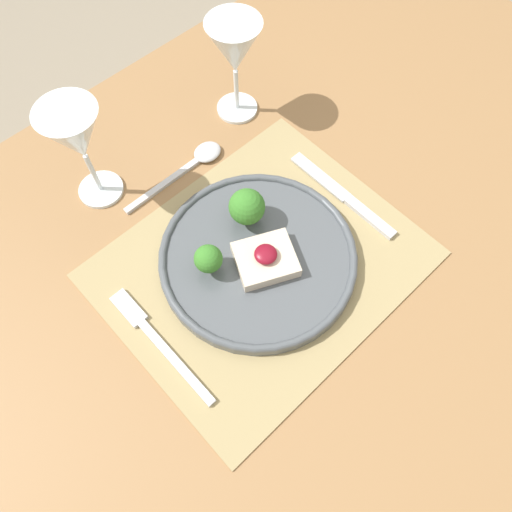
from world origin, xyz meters
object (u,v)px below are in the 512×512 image
fork (155,338)px  knife (349,200)px  dinner_plate (255,256)px  wine_glass_near (235,51)px  spoon (195,161)px  wine_glass_far (77,138)px

fork → knife: (0.36, -0.03, 0.00)m
dinner_plate → fork: bearing=178.0°
dinner_plate → wine_glass_near: size_ratio=1.66×
spoon → fork: bearing=-138.1°
wine_glass_near → wine_glass_far: 0.28m
knife → spoon: size_ratio=1.09×
fork → spoon: 0.31m
knife → dinner_plate: bearing=172.4°
fork → spoon: spoon is taller
dinner_plate → wine_glass_near: wine_glass_near is taller
spoon → wine_glass_far: size_ratio=1.09×
knife → spoon: bearing=119.6°
dinner_plate → wine_glass_far: (-0.09, 0.26, 0.11)m
dinner_plate → fork: (-0.18, 0.01, -0.01)m
dinner_plate → wine_glass_near: (0.18, 0.24, 0.11)m
knife → fork: bearing=175.2°
fork → spoon: size_ratio=1.09×
wine_glass_near → fork: bearing=-147.3°
wine_glass_near → wine_glass_far: size_ratio=0.99×
knife → wine_glass_near: size_ratio=1.20×
wine_glass_far → fork: bearing=-109.4°
fork → wine_glass_near: bearing=34.8°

